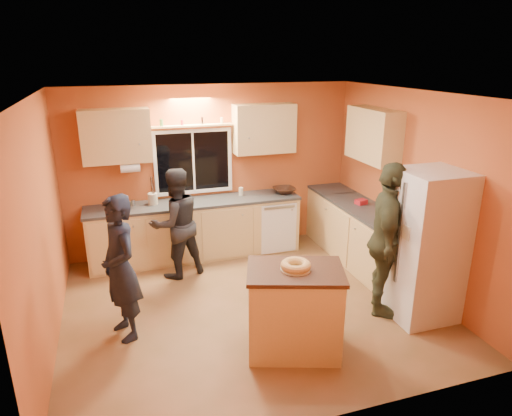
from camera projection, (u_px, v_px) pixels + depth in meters
name	position (u px, v px, depth m)	size (l,w,h in m)	color
ground	(250.00, 306.00, 5.76)	(4.50, 4.50, 0.00)	brown
room_shell	(249.00, 173.00, 5.65)	(4.54, 4.04, 2.61)	#B75B2E
back_counter	(219.00, 226.00, 7.15)	(4.23, 0.62, 0.90)	tan
right_counter	(368.00, 240.00, 6.63)	(0.62, 1.84, 0.90)	tan
refrigerator	(426.00, 246.00, 5.30)	(0.72, 0.70, 1.80)	silver
island	(294.00, 310.00, 4.76)	(1.14, 0.95, 0.95)	tan
bundt_pastry	(296.00, 265.00, 4.60)	(0.31, 0.31, 0.09)	tan
person_left	(120.00, 268.00, 4.92)	(0.60, 0.39, 1.65)	black
person_center	(176.00, 223.00, 6.33)	(0.76, 0.59, 1.57)	black
person_right	(387.00, 241.00, 5.35)	(1.10, 0.46, 1.88)	#323622
mixing_bowl	(284.00, 190.00, 7.32)	(0.35, 0.35, 0.09)	black
utensil_crock	(153.00, 199.00, 6.74)	(0.14, 0.14, 0.17)	beige
potted_plant	(409.00, 218.00, 5.73)	(0.28, 0.24, 0.31)	gray
red_box	(361.00, 202.00, 6.77)	(0.16, 0.12, 0.07)	#A81923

